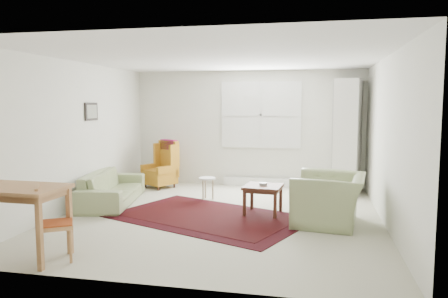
% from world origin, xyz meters
% --- Properties ---
extents(room, '(5.04, 5.54, 2.51)m').
position_xyz_m(room, '(0.02, 0.21, 1.26)').
color(room, beige).
rests_on(room, ground).
extents(rug, '(3.47, 2.89, 0.03)m').
position_xyz_m(rug, '(-0.15, -0.13, 0.01)').
color(rug, black).
rests_on(rug, ground).
extents(sofa, '(1.11, 2.06, 0.79)m').
position_xyz_m(sofa, '(-2.10, 0.49, 0.39)').
color(sofa, '#899563').
rests_on(sofa, ground).
extents(armchair, '(1.15, 1.27, 0.90)m').
position_xyz_m(armchair, '(1.69, -0.09, 0.45)').
color(armchair, '#899563').
rests_on(armchair, ground).
extents(wingback_chair, '(0.82, 0.83, 1.02)m').
position_xyz_m(wingback_chair, '(-1.78, 2.04, 0.51)').
color(wingback_chair, '#B3761B').
rests_on(wingback_chair, ground).
extents(coffee_table, '(0.64, 0.64, 0.48)m').
position_xyz_m(coffee_table, '(0.66, 0.26, 0.24)').
color(coffee_table, '#462115').
rests_on(coffee_table, ground).
extents(stool, '(0.32, 0.32, 0.42)m').
position_xyz_m(stool, '(-0.50, 1.13, 0.21)').
color(stool, white).
rests_on(stool, ground).
extents(cabinet, '(0.64, 0.98, 2.27)m').
position_xyz_m(cabinet, '(2.10, 2.35, 1.13)').
color(cabinet, silver).
rests_on(cabinet, ground).
extents(desk, '(1.36, 0.70, 0.85)m').
position_xyz_m(desk, '(-2.00, -2.35, 0.43)').
color(desk, '#AA7544').
rests_on(desk, ground).
extents(desk_chair, '(0.53, 0.53, 0.88)m').
position_xyz_m(desk_chair, '(-1.42, -2.32, 0.44)').
color(desk_chair, '#AA7544').
rests_on(desk_chair, ground).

